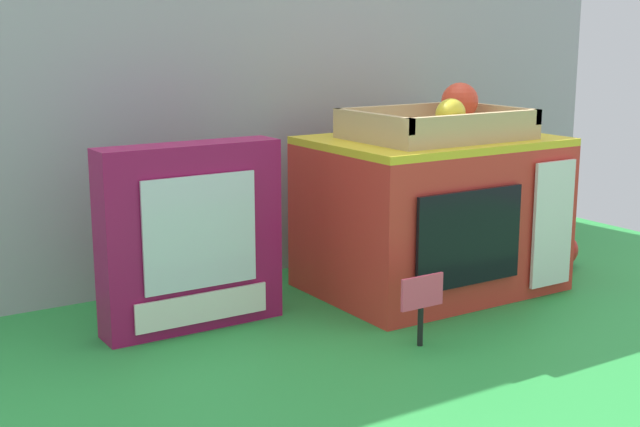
{
  "coord_description": "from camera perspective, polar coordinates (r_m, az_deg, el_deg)",
  "views": [
    {
      "loc": [
        -0.7,
        -1.08,
        0.43
      ],
      "look_at": [
        0.0,
        0.02,
        0.15
      ],
      "focal_mm": 48.5,
      "sensor_mm": 36.0,
      "label": 1
    }
  ],
  "objects": [
    {
      "name": "ground_plane",
      "position": [
        1.36,
        0.33,
        -6.25
      ],
      "size": [
        1.7,
        1.7,
        0.0
      ],
      "primitive_type": "plane",
      "color": "green",
      "rests_on": "ground"
    },
    {
      "name": "food_groups_crate",
      "position": [
        1.41,
        7.95,
        5.88
      ],
      "size": [
        0.27,
        0.2,
        0.09
      ],
      "color": "tan",
      "rests_on": "toy_microwave"
    },
    {
      "name": "price_sign",
      "position": [
        1.19,
        6.73,
        -5.66
      ],
      "size": [
        0.07,
        0.01,
        0.1
      ],
      "color": "black",
      "rests_on": "ground"
    },
    {
      "name": "cookie_set_box",
      "position": [
        1.25,
        -8.5,
        -1.56
      ],
      "size": [
        0.27,
        0.06,
        0.27
      ],
      "color": "#99144C",
      "rests_on": "ground"
    },
    {
      "name": "loose_toy_apple",
      "position": [
        1.64,
        15.6,
        -2.31
      ],
      "size": [
        0.06,
        0.06,
        0.06
      ],
      "primitive_type": "sphere",
      "color": "red",
      "rests_on": "ground"
    },
    {
      "name": "toy_microwave",
      "position": [
        1.44,
        7.44,
        -0.03
      ],
      "size": [
        0.39,
        0.29,
        0.25
      ],
      "color": "red",
      "rests_on": "ground"
    },
    {
      "name": "display_back_panel",
      "position": [
        1.5,
        -4.78,
        8.22
      ],
      "size": [
        1.61,
        0.03,
        0.65
      ],
      "primitive_type": "cube",
      "color": "#A0A3A8",
      "rests_on": "ground"
    }
  ]
}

